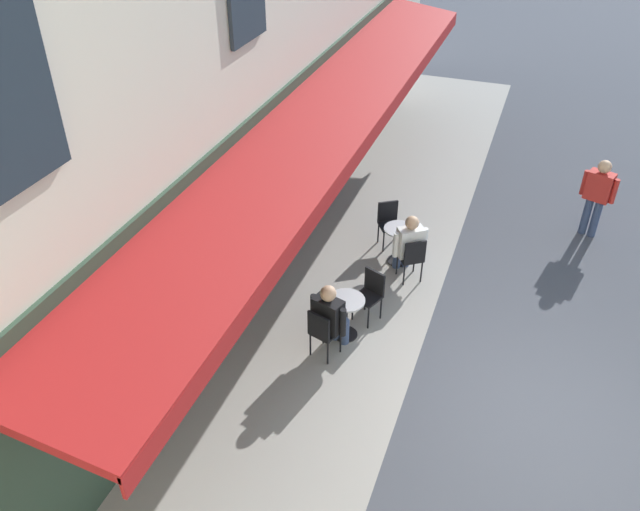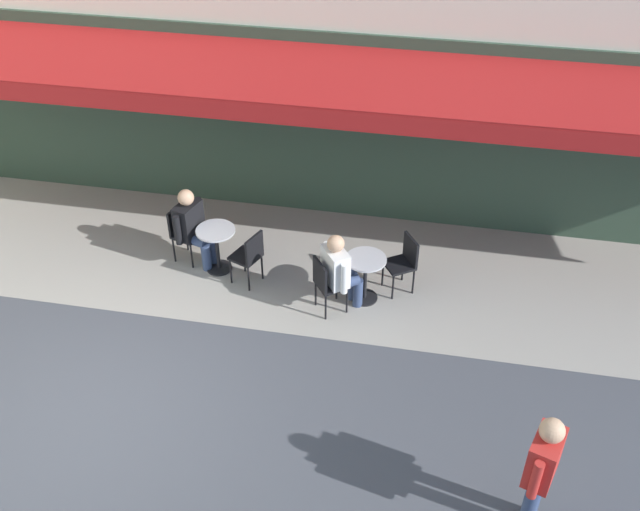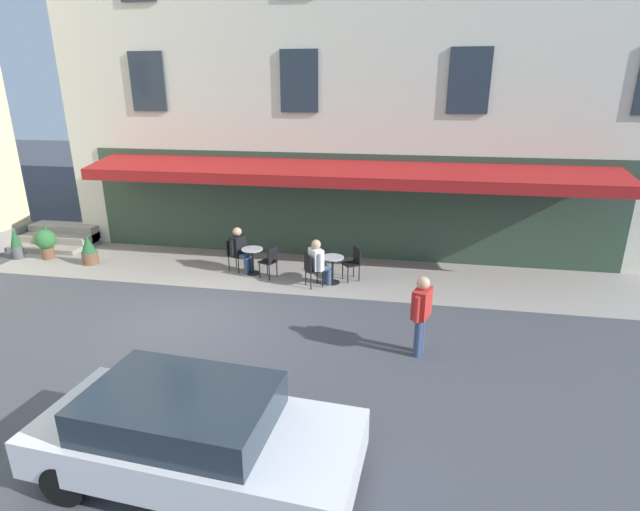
# 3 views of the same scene
# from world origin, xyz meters

# --- Properties ---
(ground_plane) EXTENTS (70.00, 70.00, 0.00)m
(ground_plane) POSITION_xyz_m (0.00, 0.00, 0.00)
(ground_plane) COLOR #42444C
(sidewalk_cafe_terrace) EXTENTS (20.50, 3.20, 0.01)m
(sidewalk_cafe_terrace) POSITION_xyz_m (-3.25, -3.40, 0.00)
(sidewalk_cafe_terrace) COLOR gray
(sidewalk_cafe_terrace) RESTS_ON ground_plane
(cafe_building_facade) EXTENTS (20.00, 10.70, 15.00)m
(cafe_building_facade) POSITION_xyz_m (-4.00, -9.49, 7.49)
(cafe_building_facade) COLOR beige
(cafe_building_facade) RESTS_ON ground_plane
(back_alley_steps) EXTENTS (2.40, 1.75, 0.60)m
(back_alley_steps) POSITION_xyz_m (6.60, -4.59, 0.24)
(back_alley_steps) COLOR gray
(back_alley_steps) RESTS_ON ground_plane
(cafe_table_near_entrance) EXTENTS (0.60, 0.60, 0.75)m
(cafe_table_near_entrance) POSITION_xyz_m (-0.68, -3.05, 0.49)
(cafe_table_near_entrance) COLOR black
(cafe_table_near_entrance) RESTS_ON ground_plane
(cafe_chair_black_corner_left) EXTENTS (0.52, 0.52, 0.91)m
(cafe_chair_black_corner_left) POSITION_xyz_m (-1.27, -2.81, 0.55)
(cafe_chair_black_corner_left) COLOR black
(cafe_chair_black_corner_left) RESTS_ON ground_plane
(cafe_chair_black_by_window) EXTENTS (0.50, 0.50, 0.91)m
(cafe_chair_black_by_window) POSITION_xyz_m (-0.08, -3.24, 0.55)
(cafe_chair_black_by_window) COLOR black
(cafe_chair_black_by_window) RESTS_ON ground_plane
(cafe_table_mid_terrace) EXTENTS (0.60, 0.60, 0.75)m
(cafe_table_mid_terrace) POSITION_xyz_m (-3.02, -2.77, 0.49)
(cafe_table_mid_terrace) COLOR black
(cafe_table_mid_terrace) RESTS_ON ground_plane
(cafe_chair_black_back_row) EXTENTS (0.56, 0.56, 0.91)m
(cafe_chair_black_back_row) POSITION_xyz_m (-2.50, -2.40, 0.55)
(cafe_chair_black_back_row) COLOR black
(cafe_chair_black_back_row) RESTS_ON ground_plane
(cafe_chair_black_near_door) EXTENTS (0.55, 0.55, 0.91)m
(cafe_chair_black_near_door) POSITION_xyz_m (-3.55, -3.11, 0.55)
(cafe_chair_black_near_door) COLOR black
(cafe_chair_black_near_door) RESTS_ON ground_plane
(seated_patron_in_white) EXTENTS (0.63, 0.61, 1.29)m
(seated_patron_in_white) POSITION_xyz_m (-2.68, -2.52, 0.69)
(seated_patron_in_white) COLOR navy
(seated_patron_in_white) RESTS_ON ground_plane
(seated_companion_in_black) EXTENTS (0.62, 0.64, 1.30)m
(seated_companion_in_black) POSITION_xyz_m (-0.28, -3.17, 0.70)
(seated_companion_in_black) COLOR navy
(seated_companion_in_black) RESTS_ON ground_plane
(walking_pedestrian_in_red) EXTENTS (0.41, 0.65, 1.65)m
(walking_pedestrian_in_red) POSITION_xyz_m (-5.28, 0.62, 0.97)
(walking_pedestrian_in_red) COLOR navy
(walking_pedestrian_in_red) RESTS_ON ground_plane
(potted_plant_entrance_right) EXTENTS (0.32, 0.32, 1.01)m
(potted_plant_entrance_right) POSITION_xyz_m (6.91, -2.99, 0.49)
(potted_plant_entrance_right) COLOR #4C4C51
(potted_plant_entrance_right) RESTS_ON ground_plane
(potted_plant_by_steps) EXTENTS (0.46, 0.46, 0.89)m
(potted_plant_by_steps) POSITION_xyz_m (4.39, -2.96, 0.44)
(potted_plant_by_steps) COLOR brown
(potted_plant_by_steps) RESTS_ON ground_plane
(potted_plant_under_sign) EXTENTS (0.61, 0.61, 0.92)m
(potted_plant_under_sign) POSITION_xyz_m (5.98, -3.15, 0.54)
(potted_plant_under_sign) COLOR brown
(potted_plant_under_sign) RESTS_ON ground_plane
(potted_plant_mid_terrace) EXTENTS (0.34, 0.34, 0.87)m
(potted_plant_mid_terrace) POSITION_xyz_m (6.62, -3.95, 0.42)
(potted_plant_mid_terrace) COLOR brown
(potted_plant_mid_terrace) RESTS_ON ground_plane
(parked_car_white) EXTENTS (4.41, 2.09, 1.33)m
(parked_car_white) POSITION_xyz_m (-2.29, 4.45, 0.71)
(parked_car_white) COLOR silver
(parked_car_white) RESTS_ON ground_plane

